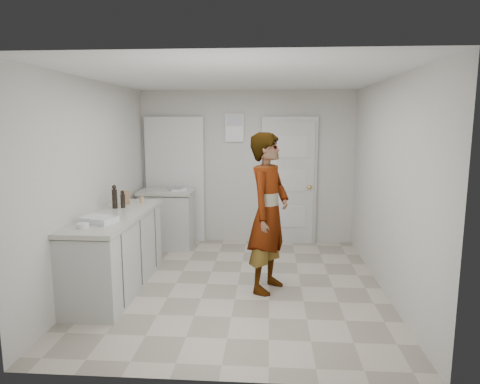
# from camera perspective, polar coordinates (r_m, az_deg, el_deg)

# --- Properties ---
(ground) EXTENTS (4.00, 4.00, 0.00)m
(ground) POSITION_cam_1_polar(r_m,az_deg,el_deg) (5.43, -0.30, -12.27)
(ground) COLOR gray
(ground) RESTS_ON ground
(room_shell) EXTENTS (4.00, 4.00, 4.00)m
(room_shell) POSITION_cam_1_polar(r_m,az_deg,el_deg) (7.07, -0.53, 1.44)
(room_shell) COLOR #B7B5AD
(room_shell) RESTS_ON ground
(main_counter) EXTENTS (0.64, 1.96, 0.93)m
(main_counter) POSITION_cam_1_polar(r_m,az_deg,el_deg) (5.40, -16.15, -7.96)
(main_counter) COLOR beige
(main_counter) RESTS_ON ground
(side_counter) EXTENTS (0.84, 0.61, 0.93)m
(side_counter) POSITION_cam_1_polar(r_m,az_deg,el_deg) (6.96, -9.67, -3.82)
(side_counter) COLOR beige
(side_counter) RESTS_ON ground
(person) EXTENTS (0.69, 0.81, 1.88)m
(person) POSITION_cam_1_polar(r_m,az_deg,el_deg) (5.04, 3.83, -2.80)
(person) COLOR silver
(person) RESTS_ON ground
(cake_mix_box) EXTENTS (0.12, 0.06, 0.18)m
(cake_mix_box) POSITION_cam_1_polar(r_m,az_deg,el_deg) (5.81, -15.05, -0.71)
(cake_mix_box) COLOR olive
(cake_mix_box) RESTS_ON main_counter
(spice_jar) EXTENTS (0.05, 0.05, 0.08)m
(spice_jar) POSITION_cam_1_polar(r_m,az_deg,el_deg) (5.87, -12.92, -1.03)
(spice_jar) COLOR tan
(spice_jar) RESTS_ON main_counter
(oil_cruet_a) EXTENTS (0.06, 0.06, 0.23)m
(oil_cruet_a) POSITION_cam_1_polar(r_m,az_deg,el_deg) (5.58, -15.36, -0.97)
(oil_cruet_a) COLOR black
(oil_cruet_a) RESTS_ON main_counter
(oil_cruet_b) EXTENTS (0.07, 0.07, 0.30)m
(oil_cruet_b) POSITION_cam_1_polar(r_m,az_deg,el_deg) (5.58, -16.38, -0.65)
(oil_cruet_b) COLOR black
(oil_cruet_b) RESTS_ON main_counter
(baking_dish) EXTENTS (0.42, 0.35, 0.06)m
(baking_dish) POSITION_cam_1_polar(r_m,az_deg,el_deg) (4.87, -18.34, -3.54)
(baking_dish) COLOR silver
(baking_dish) RESTS_ON main_counter
(egg_bowl) EXTENTS (0.12, 0.12, 0.05)m
(egg_bowl) POSITION_cam_1_polar(r_m,az_deg,el_deg) (4.68, -20.24, -4.22)
(egg_bowl) COLOR silver
(egg_bowl) RESTS_ON main_counter
(papers) EXTENTS (0.27, 0.33, 0.01)m
(papers) POSITION_cam_1_polar(r_m,az_deg,el_deg) (6.88, -8.11, 0.33)
(papers) COLOR white
(papers) RESTS_ON side_counter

